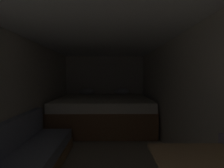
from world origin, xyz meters
TOP-DOWN VIEW (x-y plane):
  - ground_plane at (0.00, 2.07)m, footprint 7.56×7.56m
  - wall_back at (0.00, 4.88)m, footprint 2.60×0.05m
  - wall_left at (-1.27, 2.07)m, footprint 0.05×5.56m
  - wall_right at (1.27, 2.07)m, footprint 0.05×5.56m
  - ceiling_slab at (0.00, 2.07)m, footprint 2.60×5.56m
  - bed at (0.00, 3.82)m, footprint 2.38×1.98m

SIDE VIEW (x-z plane):
  - ground_plane at x=0.00m, z-range 0.00..0.00m
  - bed at x=0.00m, z-range -0.09..0.88m
  - wall_back at x=0.00m, z-range 0.00..1.99m
  - wall_left at x=-1.27m, z-range 0.00..1.99m
  - wall_right at x=1.27m, z-range 0.00..1.99m
  - ceiling_slab at x=0.00m, z-range 1.99..2.04m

